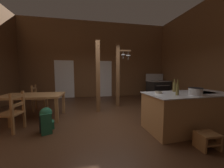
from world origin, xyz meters
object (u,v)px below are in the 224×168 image
(mixing_bowl_on_counter, at_px, (159,92))
(bottle_tall_on_counter, at_px, (177,89))
(step_stool, at_px, (207,139))
(dining_table, at_px, (33,97))
(ladderback_chair_near_window, at_px, (13,113))
(backpack, at_px, (46,119))
(stove_range, at_px, (158,89))
(ladderback_chair_by_post, at_px, (39,98))
(kitchen_island, at_px, (188,111))
(bottle_short_on_counter, at_px, (174,87))
(stockpot_on_counter, at_px, (195,91))

(mixing_bowl_on_counter, height_order, bottle_tall_on_counter, bottle_tall_on_counter)
(step_stool, xyz_separation_m, dining_table, (-3.80, 2.25, 0.47))
(ladderback_chair_near_window, bearing_deg, backpack, -14.91)
(backpack, relative_size, bottle_tall_on_counter, 1.71)
(mixing_bowl_on_counter, relative_size, bottle_tall_on_counter, 0.46)
(stove_range, relative_size, ladderback_chair_by_post, 1.39)
(ladderback_chair_by_post, distance_m, mixing_bowl_on_counter, 4.16)
(kitchen_island, height_order, dining_table, kitchen_island)
(ladderback_chair_by_post, height_order, bottle_short_on_counter, bottle_short_on_counter)
(ladderback_chair_near_window, height_order, backpack, ladderback_chair_near_window)
(step_stool, height_order, bottle_tall_on_counter, bottle_tall_on_counter)
(dining_table, bearing_deg, ladderback_chair_by_post, 100.56)
(stove_range, distance_m, mixing_bowl_on_counter, 4.26)
(kitchen_island, bearing_deg, mixing_bowl_on_counter, 171.98)
(step_stool, xyz_separation_m, bottle_tall_on_counter, (-0.20, 0.59, 0.87))
(step_stool, distance_m, ladderback_chair_near_window, 4.19)
(kitchen_island, distance_m, step_stool, 0.87)
(backpack, xyz_separation_m, stockpot_on_counter, (3.33, -0.70, 0.67))
(ladderback_chair_near_window, distance_m, bottle_tall_on_counter, 3.87)
(kitchen_island, height_order, backpack, kitchen_island)
(stove_range, xyz_separation_m, backpack, (-4.83, -3.28, -0.17))
(dining_table, height_order, backpack, dining_table)
(dining_table, distance_m, bottle_short_on_counter, 4.06)
(dining_table, bearing_deg, stove_range, 22.29)
(kitchen_island, xyz_separation_m, step_stool, (-0.29, -0.77, -0.27))
(step_stool, distance_m, stockpot_on_counter, 0.99)
(dining_table, height_order, stockpot_on_counter, stockpot_on_counter)
(stove_range, xyz_separation_m, dining_table, (-5.51, -2.26, 0.17))
(step_stool, distance_m, ladderback_chair_by_post, 5.04)
(kitchen_island, height_order, ladderback_chair_by_post, ladderback_chair_by_post)
(ladderback_chair_by_post, xyz_separation_m, backpack, (0.84, -1.88, -0.14))
(kitchen_island, distance_m, ladderback_chair_near_window, 4.26)
(kitchen_island, bearing_deg, bottle_tall_on_counter, -159.27)
(stove_range, distance_m, bottle_tall_on_counter, 4.39)
(dining_table, relative_size, ladderback_chair_near_window, 1.83)
(stove_range, bearing_deg, ladderback_chair_near_window, -151.44)
(ladderback_chair_near_window, height_order, stockpot_on_counter, stockpot_on_counter)
(dining_table, distance_m, ladderback_chair_by_post, 0.89)
(stockpot_on_counter, bearing_deg, ladderback_chair_by_post, 148.31)
(step_stool, distance_m, dining_table, 4.44)
(dining_table, relative_size, stockpot_on_counter, 4.84)
(stove_range, xyz_separation_m, bottle_short_on_counter, (-1.66, -3.49, 0.55))
(stove_range, xyz_separation_m, ladderback_chair_near_window, (-5.63, -3.07, -0.03))
(dining_table, distance_m, stockpot_on_counter, 4.38)
(dining_table, bearing_deg, step_stool, -30.65)
(stove_range, relative_size, backpack, 2.21)
(stove_range, height_order, step_stool, stove_range)
(backpack, bearing_deg, stove_range, 34.20)
(kitchen_island, bearing_deg, dining_table, 160.11)
(dining_table, height_order, ladderback_chair_near_window, ladderback_chair_near_window)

